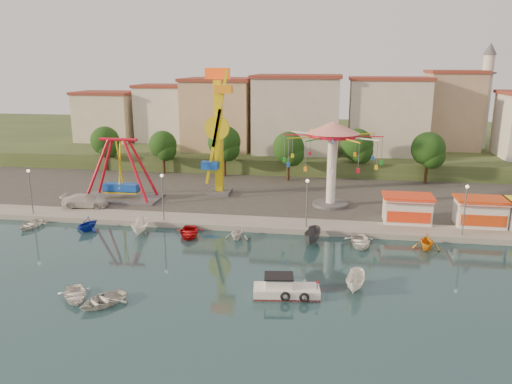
% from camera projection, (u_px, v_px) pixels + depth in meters
% --- Properties ---
extents(ground, '(200.00, 200.00, 0.00)m').
position_uv_depth(ground, '(203.00, 277.00, 42.65)').
color(ground, '#143239').
rests_on(ground, ground).
extents(quay_deck, '(200.00, 100.00, 0.60)m').
position_uv_depth(quay_deck, '(281.00, 150.00, 101.82)').
color(quay_deck, '#9E998E').
rests_on(quay_deck, ground).
extents(asphalt_pad, '(90.00, 28.00, 0.01)m').
position_uv_depth(asphalt_pad, '(257.00, 186.00, 71.16)').
color(asphalt_pad, '#4C4944').
rests_on(asphalt_pad, quay_deck).
extents(hill_terrace, '(200.00, 60.00, 3.00)m').
position_uv_depth(hill_terrace, '(284.00, 141.00, 106.29)').
color(hill_terrace, '#384C26').
rests_on(hill_terrace, ground).
extents(pirate_ship_ride, '(10.00, 5.00, 8.00)m').
position_uv_depth(pirate_ship_ride, '(120.00, 171.00, 63.49)').
color(pirate_ship_ride, '#59595E').
rests_on(pirate_ship_ride, quay_deck).
extents(kamikaze_tower, '(3.70, 3.10, 16.50)m').
position_uv_depth(kamikaze_tower, '(219.00, 135.00, 64.86)').
color(kamikaze_tower, '#59595E').
rests_on(kamikaze_tower, quay_deck).
extents(wave_swinger, '(11.60, 11.60, 10.40)m').
position_uv_depth(wave_swinger, '(333.00, 145.00, 59.73)').
color(wave_swinger, '#59595E').
rests_on(wave_swinger, quay_deck).
extents(booth_left, '(5.40, 3.78, 3.08)m').
position_uv_depth(booth_left, '(407.00, 208.00, 55.01)').
color(booth_left, white).
rests_on(booth_left, quay_deck).
extents(booth_mid, '(5.40, 3.78, 3.08)m').
position_uv_depth(booth_mid, '(480.00, 212.00, 53.85)').
color(booth_mid, white).
rests_on(booth_mid, quay_deck).
extents(lamp_post_0, '(0.14, 0.14, 5.00)m').
position_uv_depth(lamp_post_0, '(31.00, 193.00, 57.90)').
color(lamp_post_0, '#59595E').
rests_on(lamp_post_0, quay_deck).
extents(lamp_post_1, '(0.14, 0.14, 5.00)m').
position_uv_depth(lamp_post_1, '(163.00, 198.00, 55.49)').
color(lamp_post_1, '#59595E').
rests_on(lamp_post_1, quay_deck).
extents(lamp_post_2, '(0.14, 0.14, 5.00)m').
position_uv_depth(lamp_post_2, '(307.00, 205.00, 53.08)').
color(lamp_post_2, '#59595E').
rests_on(lamp_post_2, quay_deck).
extents(lamp_post_3, '(0.14, 0.14, 5.00)m').
position_uv_depth(lamp_post_3, '(465.00, 211.00, 50.67)').
color(lamp_post_3, '#59595E').
rests_on(lamp_post_3, quay_deck).
extents(tree_0, '(4.60, 4.60, 7.19)m').
position_uv_depth(tree_0, '(105.00, 141.00, 80.52)').
color(tree_0, '#382314').
rests_on(tree_0, quay_deck).
extents(tree_1, '(4.35, 4.35, 6.80)m').
position_uv_depth(tree_1, '(163.00, 145.00, 78.37)').
color(tree_1, '#382314').
rests_on(tree_1, quay_deck).
extents(tree_2, '(5.02, 5.02, 7.85)m').
position_uv_depth(tree_2, '(224.00, 142.00, 76.27)').
color(tree_2, '#382314').
rests_on(tree_2, quay_deck).
extents(tree_3, '(4.68, 4.68, 7.32)m').
position_uv_depth(tree_3, '(288.00, 148.00, 73.48)').
color(tree_3, '#382314').
rests_on(tree_3, quay_deck).
extents(tree_4, '(4.86, 4.86, 7.60)m').
position_uv_depth(tree_4, '(357.00, 145.00, 74.78)').
color(tree_4, '#382314').
rests_on(tree_4, quay_deck).
extents(tree_5, '(4.83, 4.83, 7.54)m').
position_uv_depth(tree_5, '(428.00, 149.00, 71.54)').
color(tree_5, '#382314').
rests_on(tree_5, quay_deck).
extents(building_0, '(9.26, 9.53, 11.87)m').
position_uv_depth(building_0, '(87.00, 113.00, 89.43)').
color(building_0, beige).
rests_on(building_0, hill_terrace).
extents(building_1, '(12.33, 9.01, 8.63)m').
position_uv_depth(building_1, '(162.00, 120.00, 93.11)').
color(building_1, silver).
rests_on(building_1, hill_terrace).
extents(building_2, '(11.95, 9.28, 11.23)m').
position_uv_depth(building_2, '(231.00, 114.00, 91.35)').
color(building_2, tan).
rests_on(building_2, hill_terrace).
extents(building_3, '(12.59, 10.50, 9.20)m').
position_uv_depth(building_3, '(306.00, 123.00, 86.51)').
color(building_3, beige).
rests_on(building_3, hill_terrace).
extents(building_4, '(10.75, 9.23, 9.24)m').
position_uv_depth(building_4, '(383.00, 122.00, 87.73)').
color(building_4, beige).
rests_on(building_4, hill_terrace).
extents(building_5, '(12.77, 10.96, 11.21)m').
position_uv_depth(building_5, '(466.00, 118.00, 83.69)').
color(building_5, tan).
rests_on(building_5, hill_terrace).
extents(minaret, '(2.80, 2.80, 18.00)m').
position_uv_depth(minaret, '(485.00, 94.00, 85.65)').
color(minaret, silver).
rests_on(minaret, hill_terrace).
extents(cabin_motorboat, '(5.37, 2.59, 1.82)m').
position_uv_depth(cabin_motorboat, '(285.00, 290.00, 39.08)').
color(cabin_motorboat, white).
rests_on(cabin_motorboat, ground).
extents(rowboat_a, '(3.94, 4.28, 0.72)m').
position_uv_depth(rowboat_a, '(75.00, 295.00, 38.59)').
color(rowboat_a, white).
rests_on(rowboat_a, ground).
extents(rowboat_b, '(4.35, 4.65, 0.78)m').
position_uv_depth(rowboat_b, '(102.00, 300.00, 37.67)').
color(rowboat_b, silver).
rests_on(rowboat_b, ground).
extents(skiff, '(2.01, 3.87, 1.42)m').
position_uv_depth(skiff, '(356.00, 282.00, 40.05)').
color(skiff, white).
rests_on(skiff, ground).
extents(van, '(5.77, 3.04, 1.59)m').
position_uv_depth(van, '(85.00, 201.00, 60.89)').
color(van, silver).
rests_on(van, quay_deck).
extents(moored_boat_0, '(2.73, 3.66, 0.73)m').
position_uv_depth(moored_boat_0, '(30.00, 224.00, 55.29)').
color(moored_boat_0, silver).
rests_on(moored_boat_0, ground).
extents(moored_boat_1, '(3.29, 3.57, 1.57)m').
position_uv_depth(moored_boat_1, '(87.00, 224.00, 54.16)').
color(moored_boat_1, '#132BA7').
rests_on(moored_boat_1, ground).
extents(moored_boat_2, '(2.11, 4.12, 1.52)m').
position_uv_depth(moored_boat_2, '(140.00, 227.00, 53.26)').
color(moored_boat_2, white).
rests_on(moored_boat_2, ground).
extents(moored_boat_3, '(3.71, 4.60, 0.85)m').
position_uv_depth(moored_boat_3, '(189.00, 232.00, 52.53)').
color(moored_boat_3, red).
rests_on(moored_boat_3, ground).
extents(moored_boat_4, '(2.61, 2.96, 1.47)m').
position_uv_depth(moored_boat_4, '(237.00, 232.00, 51.67)').
color(moored_boat_4, white).
rests_on(moored_boat_4, ground).
extents(moored_boat_5, '(2.03, 4.02, 1.48)m').
position_uv_depth(moored_boat_5, '(313.00, 236.00, 50.49)').
color(moored_boat_5, '#504F54').
rests_on(moored_boat_5, ground).
extents(moored_boat_6, '(3.31, 4.41, 0.87)m').
position_uv_depth(moored_boat_6, '(360.00, 241.00, 49.86)').
color(moored_boat_6, white).
rests_on(moored_boat_6, ground).
extents(moored_boat_7, '(2.86, 3.24, 1.60)m').
position_uv_depth(moored_boat_7, '(427.00, 241.00, 48.80)').
color(moored_boat_7, orange).
rests_on(moored_boat_7, ground).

